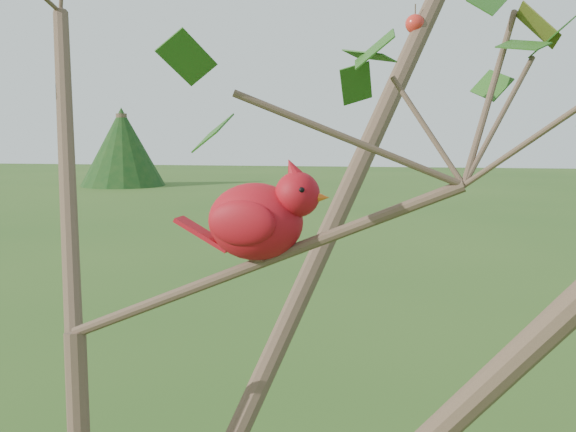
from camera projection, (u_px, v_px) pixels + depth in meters
The scene contains 3 objects.
crabapple_tree at pixel (81, 241), 1.01m from camera, with size 2.35×2.05×2.95m.
cardinal at pixel (261, 218), 1.06m from camera, with size 0.24×0.13×0.17m.
distant_trees at pixel (418, 146), 24.35m from camera, with size 39.34×12.11×3.66m.
Camera 1 is at (0.47, -0.96, 2.28)m, focal length 45.00 mm.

